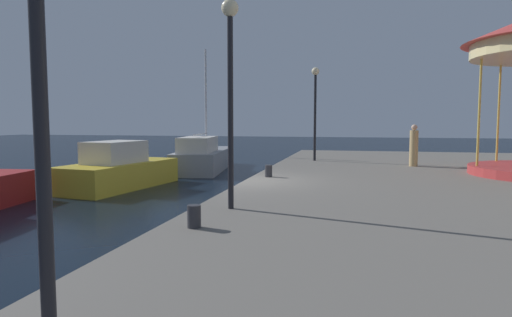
{
  "coord_description": "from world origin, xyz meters",
  "views": [
    {
      "loc": [
        3.41,
        -13.38,
        2.67
      ],
      "look_at": [
        -0.51,
        3.85,
        1.16
      ],
      "focal_mm": 30.97,
      "sensor_mm": 36.0,
      "label": 1
    }
  ],
  "objects_px": {
    "lamp_post_mid_promenade": "(230,67)",
    "bollard_center": "(194,216)",
    "motorboat_yellow": "(119,170)",
    "person_by_the_water": "(414,147)",
    "lamp_post_far_end": "(315,97)",
    "sailboat_grey": "(203,157)",
    "bollard_south": "(269,171)"
  },
  "relations": [
    {
      "from": "lamp_post_far_end",
      "to": "bollard_south",
      "type": "xyz_separation_m",
      "value": [
        -0.93,
        -6.41,
        -2.76
      ]
    },
    {
      "from": "sailboat_grey",
      "to": "motorboat_yellow",
      "type": "distance_m",
      "value": 6.83
    },
    {
      "from": "bollard_south",
      "to": "person_by_the_water",
      "type": "relative_size",
      "value": 0.23
    },
    {
      "from": "lamp_post_mid_promenade",
      "to": "bollard_south",
      "type": "bearing_deg",
      "value": 92.66
    },
    {
      "from": "motorboat_yellow",
      "to": "lamp_post_mid_promenade",
      "type": "relative_size",
      "value": 1.28
    },
    {
      "from": "lamp_post_mid_promenade",
      "to": "person_by_the_water",
      "type": "height_order",
      "value": "lamp_post_mid_promenade"
    },
    {
      "from": "sailboat_grey",
      "to": "person_by_the_water",
      "type": "xyz_separation_m",
      "value": [
        10.35,
        -3.37,
        0.88
      ]
    },
    {
      "from": "sailboat_grey",
      "to": "lamp_post_far_end",
      "type": "relative_size",
      "value": 1.72
    },
    {
      "from": "motorboat_yellow",
      "to": "bollard_center",
      "type": "distance_m",
      "value": 10.74
    },
    {
      "from": "bollard_center",
      "to": "bollard_south",
      "type": "height_order",
      "value": "same"
    },
    {
      "from": "sailboat_grey",
      "to": "person_by_the_water",
      "type": "height_order",
      "value": "sailboat_grey"
    },
    {
      "from": "motorboat_yellow",
      "to": "person_by_the_water",
      "type": "relative_size",
      "value": 3.24
    },
    {
      "from": "person_by_the_water",
      "to": "motorboat_yellow",
      "type": "bearing_deg",
      "value": -163.73
    },
    {
      "from": "motorboat_yellow",
      "to": "lamp_post_mid_promenade",
      "type": "xyz_separation_m",
      "value": [
        6.6,
        -6.81,
        3.07
      ]
    },
    {
      "from": "motorboat_yellow",
      "to": "person_by_the_water",
      "type": "xyz_separation_m",
      "value": [
        11.5,
        3.36,
        0.9
      ]
    },
    {
      "from": "sailboat_grey",
      "to": "bollard_center",
      "type": "distance_m",
      "value": 16.2
    },
    {
      "from": "motorboat_yellow",
      "to": "lamp_post_far_end",
      "type": "xyz_separation_m",
      "value": [
        7.29,
        5.01,
        3.06
      ]
    },
    {
      "from": "motorboat_yellow",
      "to": "bollard_south",
      "type": "height_order",
      "value": "motorboat_yellow"
    },
    {
      "from": "lamp_post_mid_promenade",
      "to": "lamp_post_far_end",
      "type": "relative_size",
      "value": 1.01
    },
    {
      "from": "lamp_post_mid_promenade",
      "to": "lamp_post_far_end",
      "type": "height_order",
      "value": "lamp_post_mid_promenade"
    },
    {
      "from": "lamp_post_mid_promenade",
      "to": "bollard_center",
      "type": "relative_size",
      "value": 10.91
    },
    {
      "from": "sailboat_grey",
      "to": "motorboat_yellow",
      "type": "relative_size",
      "value": 1.34
    },
    {
      "from": "sailboat_grey",
      "to": "bollard_south",
      "type": "relative_size",
      "value": 18.69
    },
    {
      "from": "lamp_post_mid_promenade",
      "to": "bollard_south",
      "type": "relative_size",
      "value": 10.91
    },
    {
      "from": "lamp_post_mid_promenade",
      "to": "bollard_south",
      "type": "xyz_separation_m",
      "value": [
        -0.25,
        5.41,
        -2.78
      ]
    },
    {
      "from": "lamp_post_mid_promenade",
      "to": "bollard_center",
      "type": "distance_m",
      "value": 3.3
    },
    {
      "from": "sailboat_grey",
      "to": "bollard_south",
      "type": "distance_m",
      "value": 9.65
    },
    {
      "from": "lamp_post_mid_promenade",
      "to": "bollard_south",
      "type": "height_order",
      "value": "lamp_post_mid_promenade"
    },
    {
      "from": "sailboat_grey",
      "to": "bollard_south",
      "type": "bearing_deg",
      "value": -57.42
    },
    {
      "from": "motorboat_yellow",
      "to": "person_by_the_water",
      "type": "distance_m",
      "value": 12.02
    },
    {
      "from": "bollard_south",
      "to": "lamp_post_far_end",
      "type": "bearing_deg",
      "value": 81.71
    },
    {
      "from": "motorboat_yellow",
      "to": "lamp_post_far_end",
      "type": "bearing_deg",
      "value": 34.51
    }
  ]
}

